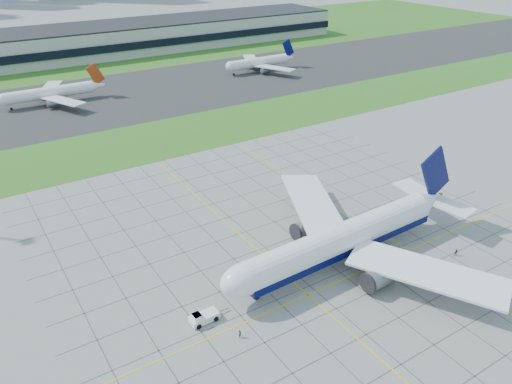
% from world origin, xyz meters
% --- Properties ---
extents(ground, '(1400.00, 1400.00, 0.00)m').
position_xyz_m(ground, '(0.00, 0.00, 0.00)').
color(ground, gray).
rests_on(ground, ground).
extents(grass_median, '(700.00, 35.00, 0.04)m').
position_xyz_m(grass_median, '(0.00, 90.00, 0.02)').
color(grass_median, '#37641C').
rests_on(grass_median, ground).
extents(asphalt_taxiway, '(700.00, 75.00, 0.04)m').
position_xyz_m(asphalt_taxiway, '(0.00, 145.00, 0.03)').
color(asphalt_taxiway, '#383838').
rests_on(asphalt_taxiway, ground).
extents(grass_far, '(700.00, 145.00, 0.04)m').
position_xyz_m(grass_far, '(0.00, 255.00, 0.02)').
color(grass_far, '#37641C').
rests_on(grass_far, ground).
extents(apron_markings, '(120.00, 130.00, 0.03)m').
position_xyz_m(apron_markings, '(0.43, 11.09, 0.02)').
color(apron_markings, '#474744').
rests_on(apron_markings, ground).
extents(terminal, '(260.00, 43.00, 15.80)m').
position_xyz_m(terminal, '(40.00, 229.87, 7.89)').
color(terminal, '#B7B7B2').
rests_on(terminal, ground).
extents(airliner, '(63.28, 64.07, 19.91)m').
position_xyz_m(airliner, '(2.98, 3.11, 5.44)').
color(airliner, white).
rests_on(airliner, ground).
extents(pushback_tug, '(7.82, 2.89, 2.16)m').
position_xyz_m(pushback_tug, '(-30.51, 2.31, 0.96)').
color(pushback_tug, white).
rests_on(pushback_tug, ground).
extents(crew_near, '(0.68, 0.64, 1.57)m').
position_xyz_m(crew_near, '(-26.90, -4.69, 0.78)').
color(crew_near, black).
rests_on(crew_near, ground).
extents(crew_far, '(1.00, 0.93, 1.64)m').
position_xyz_m(crew_far, '(25.19, -8.83, 0.82)').
color(crew_far, '#29271B').
rests_on(crew_far, ground).
extents(distant_jet_1, '(40.21, 42.66, 14.08)m').
position_xyz_m(distant_jet_1, '(-23.09, 150.19, 4.49)').
color(distant_jet_1, white).
rests_on(distant_jet_1, ground).
extents(distant_jet_2, '(37.89, 42.66, 14.08)m').
position_xyz_m(distant_jet_2, '(76.65, 149.06, 4.49)').
color(distant_jet_2, white).
rests_on(distant_jet_2, ground).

